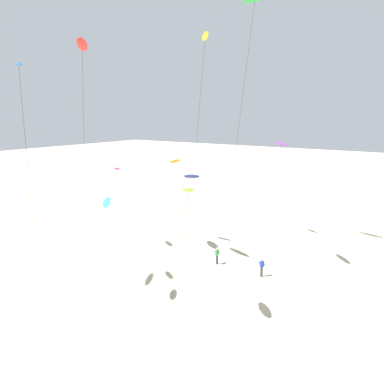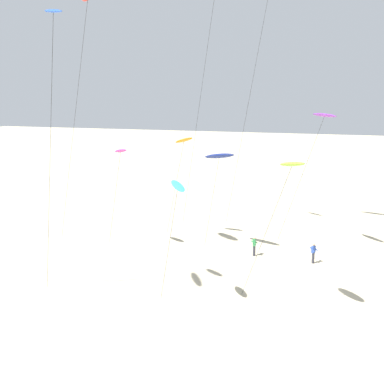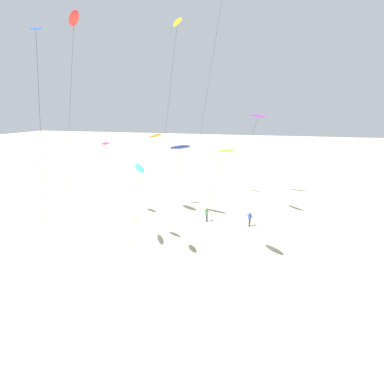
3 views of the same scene
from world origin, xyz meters
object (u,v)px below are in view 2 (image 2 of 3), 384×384
kite_magenta (120,152)px  kite_purple (324,116)px  kite_navy (219,156)px  kite_orange (184,141)px  kite_flyer_middle (254,246)px  kite_lime (292,165)px  kite_cyan (178,187)px  kite_blue (53,19)px  kite_flyer_nearest (313,253)px

kite_magenta → kite_purple: bearing=-73.8°
kite_navy → kite_orange: kite_orange is taller
kite_navy → kite_flyer_middle: size_ratio=5.30×
kite_lime → kite_cyan: (-1.09, 6.64, -1.53)m
kite_blue → kite_lime: bearing=-77.7°
kite_navy → kite_flyer_nearest: kite_navy is taller
kite_orange → kite_flyer_nearest: bearing=-104.9°
kite_lime → kite_blue: bearing=102.3°
kite_purple → kite_flyer_nearest: size_ratio=7.13×
kite_navy → kite_orange: size_ratio=0.91×
kite_cyan → kite_flyer_nearest: (11.26, -7.49, -6.97)m
kite_orange → kite_flyer_middle: size_ratio=5.82×
kite_navy → kite_orange: 4.92m
kite_cyan → kite_orange: bearing=17.6°
kite_purple → kite_lime: kite_purple is taller
kite_blue → kite_flyer_nearest: size_ratio=10.96×
kite_magenta → kite_lime: (-8.63, -15.23, 0.78)m
kite_purple → kite_lime: (-13.34, 0.95, -2.20)m
kite_purple → kite_lime: 13.55m
kite_navy → kite_flyer_nearest: 10.94m
kite_blue → kite_navy: bearing=-24.7°
kite_lime → kite_cyan: bearing=99.3°
kite_orange → kite_lime: kite_lime is taller
kite_flyer_nearest → kite_lime: bearing=175.2°
kite_purple → kite_magenta: (-4.71, 16.18, -2.99)m
kite_orange → kite_blue: bearing=172.2°
kite_navy → kite_orange: bearing=56.6°
kite_blue → kite_orange: 18.53m
kite_cyan → kite_flyer_nearest: size_ratio=4.96×
kite_blue → kite_flyer_middle: size_ratio=10.96×
kite_orange → kite_magenta: bearing=140.0°
kite_lime → kite_flyer_middle: bearing=20.9°
kite_navy → kite_cyan: bearing=-177.3°
kite_navy → kite_purple: bearing=-72.2°
kite_purple → kite_magenta: kite_purple is taller
kite_blue → kite_flyer_nearest: bearing=-47.5°
kite_flyer_middle → kite_blue: bearing=144.8°
kite_orange → kite_flyer_nearest: 14.99m
kite_navy → kite_lime: kite_lime is taller
kite_blue → kite_cyan: bearing=-74.8°
kite_navy → kite_lime: (-10.73, -7.19, 1.10)m
kite_purple → kite_lime: bearing=175.9°
kite_purple → kite_blue: size_ratio=0.65×
kite_cyan → kite_flyer_nearest: kite_cyan is taller
kite_lime → kite_navy: bearing=33.9°
kite_navy → kite_magenta: bearing=104.6°
kite_orange → kite_flyer_middle: kite_orange is taller
kite_blue → kite_purple: bearing=-41.6°
kite_purple → kite_blue: 22.58m
kite_blue → kite_orange: size_ratio=1.89×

